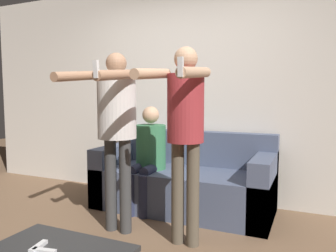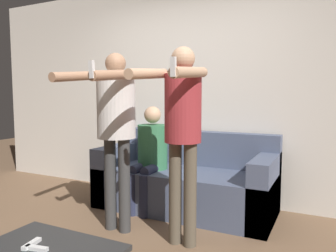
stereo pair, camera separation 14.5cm
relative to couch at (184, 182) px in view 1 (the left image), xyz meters
The scene contains 7 objects.
wall_back 1.15m from the couch, 106.78° to the left, with size 6.40×0.06×2.70m.
couch is the anchor object (origin of this frame).
person_standing_left 1.20m from the couch, 111.54° to the right, with size 0.48×0.78×1.67m.
person_standing_right 1.20m from the couch, 68.46° to the right, with size 0.43×0.73×1.69m.
person_seated 0.53m from the couch, 153.44° to the right, with size 0.34×0.54×1.16m.
remote_near 1.98m from the couch, 93.73° to the right, with size 0.15×0.06×0.02m.
remote_far 1.96m from the couch, 96.06° to the right, with size 0.06×0.15×0.02m.
Camera 1 is at (1.45, -2.15, 1.29)m, focal length 35.00 mm.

